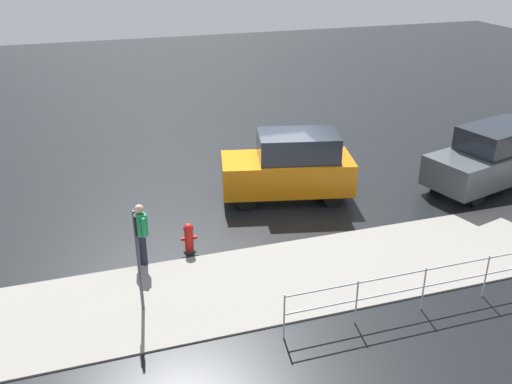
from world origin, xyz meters
name	(u,v)px	position (x,y,z in m)	size (l,w,h in m)	color
ground_plane	(280,199)	(0.00, 0.00, 0.00)	(60.00, 60.00, 0.00)	black
kerb_strip	(339,269)	(0.00, 4.20, 0.02)	(24.00, 3.20, 0.04)	gray
moving_hatchback	(290,166)	(-0.32, -0.02, 1.03)	(4.18, 2.52, 2.06)	orange
parked_sedan	(492,157)	(-6.68, 1.12, 1.00)	(4.60, 2.79, 1.98)	#474C51
fire_hydrant	(189,238)	(3.27, 2.25, 0.40)	(0.42, 0.31, 0.80)	red
pedestrian	(141,230)	(4.46, 2.49, 0.96)	(0.31, 0.56, 1.62)	#1E8C4C
metal_railing	(425,281)	(-1.01, 6.19, 0.71)	(6.38, 0.04, 1.05)	#B7BABF
sign_post	(137,247)	(4.73, 4.37, 1.58)	(0.07, 0.44, 2.40)	#4C4C51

